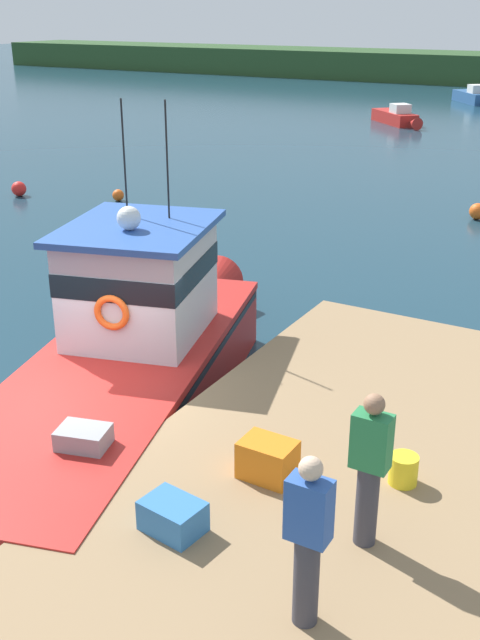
{
  "coord_description": "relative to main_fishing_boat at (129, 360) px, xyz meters",
  "views": [
    {
      "loc": [
        6.83,
        -7.28,
        6.07
      ],
      "look_at": [
        1.2,
        2.53,
        1.4
      ],
      "focal_mm": 42.68,
      "sensor_mm": 36.0,
      "label": 1
    }
  ],
  "objects": [
    {
      "name": "ground_plane",
      "position": [
        -0.05,
        -1.08,
        -1.01
      ],
      "size": [
        200.0,
        200.0,
        0.0
      ],
      "primitive_type": "plane",
      "color": "#193847"
    },
    {
      "name": "main_fishing_boat",
      "position": [
        0.0,
        0.0,
        0.0
      ],
      "size": [
        4.63,
        9.92,
        4.8
      ],
      "color": "red",
      "rests_on": "ground"
    },
    {
      "name": "mooring_buoy_channel_marker",
      "position": [
        1.75,
        15.1,
        -0.76
      ],
      "size": [
        0.5,
        0.5,
        0.5
      ],
      "primitive_type": "sphere",
      "color": "#EA5B19",
      "rests_on": "ground"
    },
    {
      "name": "deckhand_by_the_boat",
      "position": [
        4.75,
        -3.7,
        1.05
      ],
      "size": [
        0.36,
        0.22,
        1.63
      ],
      "color": "#383842",
      "rests_on": "dock"
    },
    {
      "name": "crate_single_far",
      "position": [
        3.47,
        -1.96,
        0.41
      ],
      "size": [
        0.61,
        0.45,
        0.44
      ],
      "primitive_type": "cube",
      "rotation": [
        0.0,
        0.0,
        -0.02
      ],
      "color": "orange",
      "rests_on": "dock"
    },
    {
      "name": "moored_boat_off_the_point",
      "position": [
        -7.19,
        33.57,
        -0.62
      ],
      "size": [
        3.83,
        3.75,
        1.14
      ],
      "color": "red",
      "rests_on": "ground"
    },
    {
      "name": "mooring_buoy_inshore",
      "position": [
        -9.34,
        11.5,
        -0.81
      ],
      "size": [
        0.39,
        0.39,
        0.39
      ],
      "primitive_type": "sphere",
      "color": "#EA5B19",
      "rests_on": "ground"
    },
    {
      "name": "mooring_buoy_spare_mooring",
      "position": [
        -12.77,
        10.36,
        -0.75
      ],
      "size": [
        0.5,
        0.5,
        0.5
      ],
      "primitive_type": "sphere",
      "color": "red",
      "rests_on": "ground"
    },
    {
      "name": "crate_stack_near_edge",
      "position": [
        3.08,
        -3.26,
        0.36
      ],
      "size": [
        0.65,
        0.51,
        0.33
      ],
      "primitive_type": "cube",
      "rotation": [
        0.0,
        0.0,
        -0.13
      ],
      "color": "#3370B2",
      "rests_on": "dock"
    },
    {
      "name": "moored_boat_mid_harbor",
      "position": [
        -5.98,
        45.75,
        -0.58
      ],
      "size": [
        3.73,
        4.44,
        1.24
      ],
      "color": "#285184",
      "rests_on": "ground"
    },
    {
      "name": "deckhand_further_back",
      "position": [
        4.81,
        -2.47,
        1.05
      ],
      "size": [
        0.36,
        0.22,
        1.63
      ],
      "color": "#383842",
      "rests_on": "dock"
    },
    {
      "name": "bait_bucket",
      "position": [
        4.82,
        -1.32,
        0.36
      ],
      "size": [
        0.32,
        0.32,
        0.34
      ],
      "primitive_type": "cylinder",
      "color": "yellow",
      "rests_on": "dock"
    },
    {
      "name": "dock",
      "position": [
        4.75,
        -1.08,
        0.07
      ],
      "size": [
        6.0,
        9.0,
        1.2
      ],
      "color": "#4C3D2D",
      "rests_on": "ground"
    }
  ]
}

